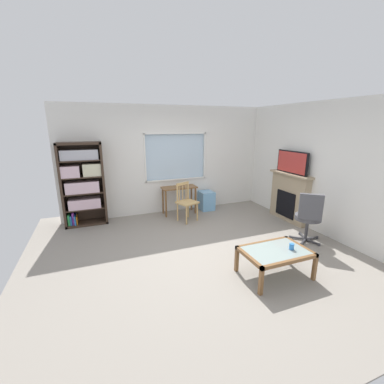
{
  "coord_description": "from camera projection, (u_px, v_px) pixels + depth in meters",
  "views": [
    {
      "loc": [
        -1.73,
        -3.86,
        2.2
      ],
      "look_at": [
        0.01,
        0.59,
        0.93
      ],
      "focal_mm": 23.69,
      "sensor_mm": 36.0,
      "label": 1
    }
  ],
  "objects": [
    {
      "name": "sippy_cup",
      "position": [
        292.0,
        246.0,
        3.73
      ],
      "size": [
        0.07,
        0.07,
        0.09
      ],
      "primitive_type": "cylinder",
      "color": "#337FD6",
      "rests_on": "coffee_table"
    },
    {
      "name": "plastic_drawer_unit",
      "position": [
        206.0,
        200.0,
        6.74
      ],
      "size": [
        0.35,
        0.4,
        0.49
      ],
      "primitive_type": "cube",
      "color": "#72ADDB",
      "rests_on": "ground"
    },
    {
      "name": "wall_right",
      "position": [
        320.0,
        168.0,
        5.22
      ],
      "size": [
        0.12,
        4.84,
        2.66
      ],
      "primitive_type": "cube",
      "color": "silver",
      "rests_on": "ground"
    },
    {
      "name": "ground",
      "position": [
        203.0,
        249.0,
        4.65
      ],
      "size": [
        6.1,
        5.64,
        0.02
      ],
      "primitive_type": "cube",
      "color": "gray"
    },
    {
      "name": "wall_back_with_window",
      "position": [
        166.0,
        161.0,
        6.38
      ],
      "size": [
        5.1,
        0.15,
        2.66
      ],
      "color": "silver",
      "rests_on": "ground"
    },
    {
      "name": "bookshelf",
      "position": [
        82.0,
        182.0,
        5.56
      ],
      "size": [
        0.9,
        0.38,
        1.84
      ],
      "color": "#38281E",
      "rests_on": "ground"
    },
    {
      "name": "fireplace",
      "position": [
        289.0,
        197.0,
        5.91
      ],
      "size": [
        0.26,
        1.16,
        1.13
      ],
      "color": "tan",
      "rests_on": "ground"
    },
    {
      "name": "tv",
      "position": [
        292.0,
        162.0,
        5.7
      ],
      "size": [
        0.06,
        0.9,
        0.51
      ],
      "color": "black",
      "rests_on": "fireplace"
    },
    {
      "name": "coffee_table",
      "position": [
        275.0,
        254.0,
        3.73
      ],
      "size": [
        0.98,
        0.66,
        0.42
      ],
      "color": "#8C9E99",
      "rests_on": "ground"
    },
    {
      "name": "office_chair",
      "position": [
        309.0,
        215.0,
        4.75
      ],
      "size": [
        0.63,
        0.61,
        1.0
      ],
      "color": "#4C4C51",
      "rests_on": "ground"
    },
    {
      "name": "desk_under_window",
      "position": [
        179.0,
        192.0,
        6.34
      ],
      "size": [
        0.87,
        0.38,
        0.7
      ],
      "color": "brown",
      "rests_on": "ground"
    },
    {
      "name": "wooden_chair",
      "position": [
        186.0,
        202.0,
        5.9
      ],
      "size": [
        0.54,
        0.53,
        0.9
      ],
      "color": "tan",
      "rests_on": "ground"
    }
  ]
}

